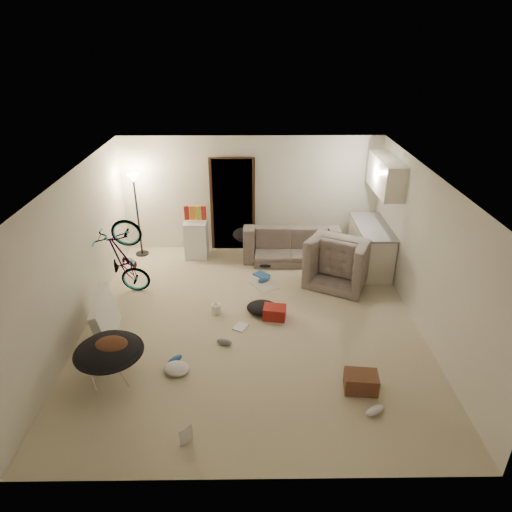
{
  "coord_description": "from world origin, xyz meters",
  "views": [
    {
      "loc": [
        -0.01,
        -6.39,
        4.4
      ],
      "look_at": [
        0.08,
        0.6,
        0.95
      ],
      "focal_mm": 32.0,
      "sensor_mm": 36.0,
      "label": 1
    }
  ],
  "objects_px": {
    "saucer_chair": "(110,357)",
    "drink_case_b": "(275,313)",
    "sofa": "(290,245)",
    "drink_case_a": "(361,382)",
    "bicycle": "(126,274)",
    "armchair": "(342,263)",
    "kitchen_counter": "(370,247)",
    "floor_lamp": "(136,198)",
    "mini_fridge": "(196,239)",
    "tv_box": "(106,318)",
    "juicer": "(216,308)"
  },
  "relations": [
    {
      "from": "sofa",
      "to": "tv_box",
      "type": "height_order",
      "value": "tv_box"
    },
    {
      "from": "mini_fridge",
      "to": "tv_box",
      "type": "xyz_separation_m",
      "value": [
        -1.12,
        -2.93,
        -0.05
      ]
    },
    {
      "from": "sofa",
      "to": "juicer",
      "type": "height_order",
      "value": "sofa"
    },
    {
      "from": "sofa",
      "to": "drink_case_b",
      "type": "distance_m",
      "value": 2.38
    },
    {
      "from": "kitchen_counter",
      "to": "bicycle",
      "type": "height_order",
      "value": "kitchen_counter"
    },
    {
      "from": "kitchen_counter",
      "to": "mini_fridge",
      "type": "height_order",
      "value": "kitchen_counter"
    },
    {
      "from": "drink_case_a",
      "to": "floor_lamp",
      "type": "bearing_deg",
      "value": 138.5
    },
    {
      "from": "drink_case_a",
      "to": "drink_case_b",
      "type": "relative_size",
      "value": 1.18
    },
    {
      "from": "drink_case_b",
      "to": "sofa",
      "type": "bearing_deg",
      "value": 88.71
    },
    {
      "from": "armchair",
      "to": "tv_box",
      "type": "relative_size",
      "value": 1.04
    },
    {
      "from": "armchair",
      "to": "drink_case_a",
      "type": "distance_m",
      "value": 3.12
    },
    {
      "from": "floor_lamp",
      "to": "sofa",
      "type": "bearing_deg",
      "value": -3.53
    },
    {
      "from": "saucer_chair",
      "to": "tv_box",
      "type": "relative_size",
      "value": 0.88
    },
    {
      "from": "juicer",
      "to": "drink_case_a",
      "type": "bearing_deg",
      "value": -42.29
    },
    {
      "from": "floor_lamp",
      "to": "mini_fridge",
      "type": "distance_m",
      "value": 1.52
    },
    {
      "from": "bicycle",
      "to": "drink_case_b",
      "type": "bearing_deg",
      "value": -106.04
    },
    {
      "from": "mini_fridge",
      "to": "saucer_chair",
      "type": "height_order",
      "value": "mini_fridge"
    },
    {
      "from": "drink_case_b",
      "to": "bicycle",
      "type": "bearing_deg",
      "value": 172.3
    },
    {
      "from": "saucer_chair",
      "to": "drink_case_a",
      "type": "xyz_separation_m",
      "value": [
        3.43,
        -0.24,
        -0.27
      ]
    },
    {
      "from": "tv_box",
      "to": "drink_case_a",
      "type": "relative_size",
      "value": 2.39
    },
    {
      "from": "tv_box",
      "to": "bicycle",
      "type": "bearing_deg",
      "value": 82.95
    },
    {
      "from": "sofa",
      "to": "juicer",
      "type": "distance_m",
      "value": 2.61
    },
    {
      "from": "kitchen_counter",
      "to": "bicycle",
      "type": "bearing_deg",
      "value": -167.69
    },
    {
      "from": "sofa",
      "to": "drink_case_b",
      "type": "relative_size",
      "value": 5.29
    },
    {
      "from": "bicycle",
      "to": "drink_case_b",
      "type": "height_order",
      "value": "bicycle"
    },
    {
      "from": "drink_case_a",
      "to": "drink_case_b",
      "type": "height_order",
      "value": "drink_case_a"
    },
    {
      "from": "drink_case_a",
      "to": "bicycle",
      "type": "bearing_deg",
      "value": 151.86
    },
    {
      "from": "floor_lamp",
      "to": "bicycle",
      "type": "distance_m",
      "value": 1.91
    },
    {
      "from": "saucer_chair",
      "to": "sofa",
      "type": "bearing_deg",
      "value": 53.92
    },
    {
      "from": "floor_lamp",
      "to": "sofa",
      "type": "height_order",
      "value": "floor_lamp"
    },
    {
      "from": "tv_box",
      "to": "saucer_chair",
      "type": "bearing_deg",
      "value": -77.9
    },
    {
      "from": "saucer_chair",
      "to": "drink_case_a",
      "type": "height_order",
      "value": "saucer_chair"
    },
    {
      "from": "floor_lamp",
      "to": "kitchen_counter",
      "type": "xyz_separation_m",
      "value": [
        4.83,
        -0.65,
        -0.87
      ]
    },
    {
      "from": "bicycle",
      "to": "juicer",
      "type": "bearing_deg",
      "value": -110.57
    },
    {
      "from": "juicer",
      "to": "floor_lamp",
      "type": "bearing_deg",
      "value": 127.03
    },
    {
      "from": "saucer_chair",
      "to": "drink_case_b",
      "type": "relative_size",
      "value": 2.5
    },
    {
      "from": "sofa",
      "to": "drink_case_a",
      "type": "relative_size",
      "value": 4.46
    },
    {
      "from": "bicycle",
      "to": "drink_case_a",
      "type": "height_order",
      "value": "bicycle"
    },
    {
      "from": "kitchen_counter",
      "to": "drink_case_a",
      "type": "height_order",
      "value": "kitchen_counter"
    },
    {
      "from": "armchair",
      "to": "bicycle",
      "type": "relative_size",
      "value": 0.71
    },
    {
      "from": "drink_case_b",
      "to": "tv_box",
      "type": "bearing_deg",
      "value": -159.69
    },
    {
      "from": "floor_lamp",
      "to": "drink_case_a",
      "type": "relative_size",
      "value": 4.06
    },
    {
      "from": "saucer_chair",
      "to": "drink_case_b",
      "type": "distance_m",
      "value": 2.8
    },
    {
      "from": "armchair",
      "to": "bicycle",
      "type": "xyz_separation_m",
      "value": [
        -4.06,
        -0.51,
        0.05
      ]
    },
    {
      "from": "juicer",
      "to": "mini_fridge",
      "type": "bearing_deg",
      "value": 103.93
    },
    {
      "from": "bicycle",
      "to": "mini_fridge",
      "type": "relative_size",
      "value": 1.93
    },
    {
      "from": "armchair",
      "to": "kitchen_counter",
      "type": "bearing_deg",
      "value": -113.98
    },
    {
      "from": "mini_fridge",
      "to": "tv_box",
      "type": "height_order",
      "value": "mini_fridge"
    },
    {
      "from": "drink_case_b",
      "to": "juicer",
      "type": "distance_m",
      "value": 1.02
    },
    {
      "from": "mini_fridge",
      "to": "kitchen_counter",
      "type": "bearing_deg",
      "value": -8.18
    }
  ]
}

